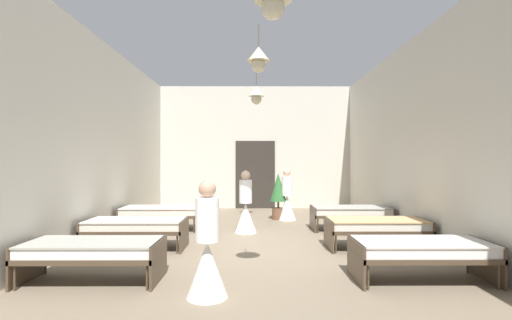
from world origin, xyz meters
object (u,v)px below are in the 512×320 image
Objects in this scene: nurse_near_aisle at (287,201)px; nurse_far_aisle at (246,210)px; potted_plant at (278,192)px; bed_right_row_0 at (421,250)px; bed_left_row_1 at (136,226)px; bed_left_row_0 at (93,251)px; bed_right_row_2 at (351,212)px; bed_right_row_1 at (376,226)px; bed_left_row_2 at (161,212)px; nurse_mid_aisle at (207,255)px.

nurse_far_aisle is at bearing -31.15° from nurse_near_aisle.
potted_plant is at bearing 143.92° from nurse_far_aisle.
nurse_near_aisle reaches higher than bed_right_row_0.
potted_plant reaches higher than bed_left_row_1.
bed_left_row_0 and bed_right_row_2 have the same top height.
bed_right_row_2 is 2.09m from nurse_near_aisle.
bed_right_row_2 is (0.00, 1.90, 0.00)m from bed_right_row_1.
bed_right_row_2 is at bearing 0.00° from bed_left_row_2.
nurse_near_aisle is (-1.43, 5.33, 0.09)m from bed_right_row_0.
nurse_near_aisle reaches higher than bed_right_row_1.
bed_right_row_0 is 1.41× the size of potted_plant.
bed_left_row_2 is at bearing -63.96° from nurse_near_aisle.
bed_left_row_0 and bed_left_row_2 have the same top height.
bed_left_row_0 is 1.28× the size of nurse_mid_aisle.
nurse_far_aisle is (2.08, 1.58, 0.09)m from bed_left_row_1.
bed_left_row_0 and bed_right_row_0 have the same top height.
bed_right_row_1 is at bearing 23.36° from nurse_near_aisle.
bed_right_row_1 and bed_left_row_2 have the same top height.
bed_right_row_1 is 3.71m from nurse_near_aisle.
potted_plant reaches higher than bed_right_row_2.
potted_plant is at bearing 49.52° from bed_left_row_1.
nurse_mid_aisle is at bearing -123.98° from bed_right_row_2.
bed_left_row_0 is 1.41× the size of potted_plant.
bed_left_row_0 is 6.01m from bed_right_row_2.
bed_left_row_2 is at bearing 157.82° from bed_right_row_1.
bed_right_row_0 is 4.33m from nurse_far_aisle.
bed_left_row_1 is (0.00, 1.90, 0.00)m from bed_left_row_0.
bed_left_row_1 is at bearing -130.48° from potted_plant.
bed_left_row_2 is at bearing -151.85° from potted_plant.
bed_right_row_0 is at bearing 0.00° from bed_left_row_0.
bed_left_row_0 is 1.90m from bed_left_row_1.
bed_left_row_0 is 6.18m from potted_plant.
nurse_far_aisle is at bearing 148.41° from bed_right_row_1.
nurse_far_aisle is 2.13m from potted_plant.
nurse_mid_aisle is at bearing -19.46° from bed_left_row_0.
bed_right_row_0 and bed_right_row_1 have the same top height.
nurse_mid_aisle is at bearing -68.93° from bed_left_row_2.
bed_right_row_0 is 1.28× the size of nurse_mid_aisle.
bed_right_row_0 and bed_left_row_1 have the same top height.
bed_right_row_1 is 3.03m from nurse_far_aisle.
nurse_far_aisle is at bearing -115.20° from potted_plant.
nurse_far_aisle reaches higher than bed_right_row_2.
bed_right_row_1 is 3.89m from potted_plant.
bed_right_row_0 is 6.01m from bed_left_row_2.
nurse_far_aisle is at bearing 126.47° from bed_right_row_0.
potted_plant is (-0.25, 0.07, 0.26)m from nurse_near_aisle.
bed_right_row_1 is 5.03m from bed_left_row_2.
nurse_far_aisle is (-2.58, 3.48, 0.09)m from bed_right_row_0.
bed_right_row_0 is at bearing -39.20° from bed_left_row_2.
nurse_mid_aisle reaches higher than bed_left_row_2.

